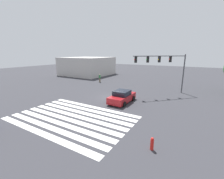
% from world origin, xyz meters
% --- Properties ---
extents(ground_plane, '(119.38, 119.38, 0.00)m').
position_xyz_m(ground_plane, '(0.00, 0.00, 0.00)').
color(ground_plane, '#333338').
extents(crosswalk_markings, '(11.48, 7.25, 0.01)m').
position_xyz_m(crosswalk_markings, '(0.00, -7.58, 0.00)').
color(crosswalk_markings, silver).
rests_on(crosswalk_markings, ground_plane).
extents(traffic_signal_mast, '(6.02, 6.02, 5.91)m').
position_xyz_m(traffic_signal_mast, '(5.61, 5.61, 4.56)').
color(traffic_signal_mast, '#47474C').
rests_on(traffic_signal_mast, ground_plane).
extents(car_0, '(2.23, 4.34, 1.53)m').
position_xyz_m(car_0, '(2.02, -0.95, 0.70)').
color(car_0, maroon).
rests_on(car_0, ground_plane).
extents(corner_building, '(11.96, 11.96, 4.90)m').
position_xyz_m(corner_building, '(-17.86, 16.43, 2.45)').
color(corner_building, '#BCB7B2').
rests_on(corner_building, ground_plane).
extents(pedestrian, '(0.41, 0.41, 1.80)m').
position_xyz_m(pedestrian, '(-8.05, 8.54, 1.02)').
color(pedestrian, brown).
rests_on(pedestrian, ground_plane).
extents(fire_hydrant, '(0.22, 0.22, 0.86)m').
position_xyz_m(fire_hydrant, '(8.02, -8.56, 0.43)').
color(fire_hydrant, red).
rests_on(fire_hydrant, ground_plane).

